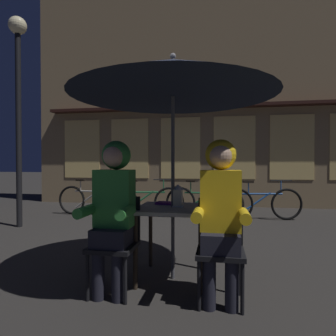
{
  "coord_description": "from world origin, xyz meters",
  "views": [
    {
      "loc": [
        0.47,
        -2.94,
        1.2
      ],
      "look_at": [
        0.0,
        -0.29,
        1.15
      ],
      "focal_mm": 31.06,
      "sensor_mm": 36.0,
      "label": 1
    }
  ],
  "objects": [
    {
      "name": "ground_plane",
      "position": [
        0.0,
        0.0,
        0.0
      ],
      "size": [
        60.0,
        60.0,
        0.0
      ],
      "primitive_type": "plane",
      "color": "#2D2B28"
    },
    {
      "name": "cafe_table",
      "position": [
        0.0,
        0.0,
        0.64
      ],
      "size": [
        0.72,
        0.72,
        0.74
      ],
      "color": "#B2AD9E",
      "rests_on": "ground_plane"
    },
    {
      "name": "patio_umbrella",
      "position": [
        0.0,
        0.0,
        2.06
      ],
      "size": [
        2.1,
        2.1,
        2.31
      ],
      "color": "#4C4C51",
      "rests_on": "ground_plane"
    },
    {
      "name": "lantern",
      "position": [
        0.05,
        0.02,
        0.86
      ],
      "size": [
        0.11,
        0.11,
        0.23
      ],
      "color": "white",
      "rests_on": "cafe_table"
    },
    {
      "name": "chair_left",
      "position": [
        -0.48,
        -0.37,
        0.49
      ],
      "size": [
        0.4,
        0.4,
        0.87
      ],
      "color": "black",
      "rests_on": "ground_plane"
    },
    {
      "name": "chair_right",
      "position": [
        0.48,
        -0.37,
        0.49
      ],
      "size": [
        0.4,
        0.4,
        0.87
      ],
      "color": "black",
      "rests_on": "ground_plane"
    },
    {
      "name": "person_left_hooded",
      "position": [
        -0.48,
        -0.43,
        0.85
      ],
      "size": [
        0.45,
        0.56,
        1.4
      ],
      "color": "black",
      "rests_on": "ground_plane"
    },
    {
      "name": "person_right_hooded",
      "position": [
        0.48,
        -0.43,
        0.85
      ],
      "size": [
        0.45,
        0.56,
        1.4
      ],
      "color": "black",
      "rests_on": "ground_plane"
    },
    {
      "name": "shopfront_building",
      "position": [
        0.14,
        5.4,
        3.09
      ],
      "size": [
        10.0,
        0.93,
        6.2
      ],
      "color": "#937A56",
      "rests_on": "ground_plane"
    },
    {
      "name": "street_lamp",
      "position": [
        -3.2,
        1.89,
        2.71
      ],
      "size": [
        0.32,
        0.32,
        3.88
      ],
      "color": "black",
      "rests_on": "ground_plane"
    },
    {
      "name": "bicycle_nearest",
      "position": [
        -2.37,
        3.23,
        0.35
      ],
      "size": [
        1.68,
        0.14,
        0.84
      ],
      "color": "black",
      "rests_on": "ground_plane"
    },
    {
      "name": "bicycle_second",
      "position": [
        -1.12,
        3.24,
        0.35
      ],
      "size": [
        1.67,
        0.3,
        0.84
      ],
      "color": "black",
      "rests_on": "ground_plane"
    },
    {
      "name": "bicycle_third",
      "position": [
        0.14,
        3.3,
        0.35
      ],
      "size": [
        1.68,
        0.21,
        0.84
      ],
      "color": "black",
      "rests_on": "ground_plane"
    },
    {
      "name": "bicycle_fourth",
      "position": [
        1.35,
        3.33,
        0.35
      ],
      "size": [
        1.66,
        0.33,
        0.84
      ],
      "color": "black",
      "rests_on": "ground_plane"
    },
    {
      "name": "book",
      "position": [
        -0.11,
        0.18,
        0.75
      ],
      "size": [
        0.22,
        0.17,
        0.02
      ],
      "primitive_type": "cube",
      "rotation": [
        0.0,
        0.0,
        -0.13
      ],
      "color": "#661E7A",
      "rests_on": "cafe_table"
    }
  ]
}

